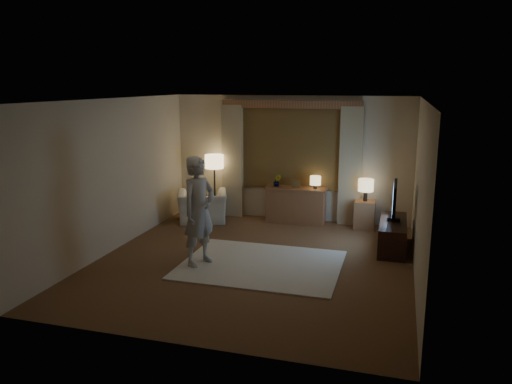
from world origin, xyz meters
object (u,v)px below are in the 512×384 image
(tv_stand, at_px, (393,235))
(sideboard, at_px, (296,206))
(armchair, at_px, (203,207))
(side_table, at_px, (365,215))
(person, at_px, (199,211))

(tv_stand, bearing_deg, sideboard, 148.93)
(sideboard, xyz_separation_m, armchair, (-1.88, -0.49, -0.03))
(side_table, xyz_separation_m, tv_stand, (0.56, -1.14, -0.03))
(armchair, height_order, side_table, armchair)
(sideboard, height_order, person, person)
(sideboard, bearing_deg, tv_stand, -31.07)
(side_table, bearing_deg, person, -130.21)
(armchair, xyz_separation_m, person, (0.91, -2.36, 0.57))
(side_table, bearing_deg, armchair, -172.31)
(sideboard, bearing_deg, side_table, -2.03)
(person, bearing_deg, tv_stand, -37.68)
(armchair, relative_size, tv_stand, 0.70)
(armchair, bearing_deg, person, 89.69)
(sideboard, distance_m, tv_stand, 2.31)
(side_table, xyz_separation_m, person, (-2.37, -2.81, 0.61))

